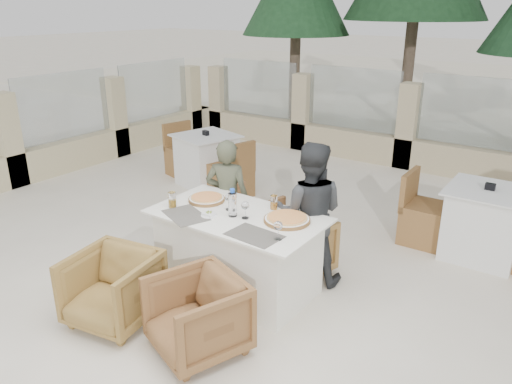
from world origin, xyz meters
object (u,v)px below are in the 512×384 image
Objects in this scene: pizza_right at (287,219)px; beer_glass_left at (172,200)px; diner_right at (309,214)px; beer_glass_right at (274,202)px; armchair_far_right at (295,246)px; wine_glass_near at (245,209)px; armchair_near_right at (197,316)px; wine_glass_corner at (278,229)px; armchair_far_left at (242,220)px; wine_glass_centre at (229,201)px; dining_table at (238,252)px; olive_dish at (209,214)px; armchair_near_left at (113,289)px; bg_table_b at (484,223)px; water_bottle at (232,203)px; bg_table_a at (207,160)px; pizza_left at (207,199)px; diner_left at (228,199)px.

beer_glass_left reaches higher than pizza_right.
beer_glass_right is at bearing 16.63° from diner_right.
beer_glass_right is at bearing 85.26° from armchair_far_right.
wine_glass_near is 1.07m from armchair_near_right.
beer_glass_left is (-1.20, 0.01, -0.02)m from wine_glass_corner.
armchair_far_left is at bearing 147.90° from pizza_right.
dining_table is at bearing -20.71° from wine_glass_centre.
beer_glass_right is 0.20× the size of armchair_near_right.
beer_glass_right is at bearing 57.08° from dining_table.
beer_glass_left is (-0.48, -0.26, -0.02)m from wine_glass_centre.
armchair_far_right is at bearing 62.78° from dining_table.
wine_glass_centre is 0.24m from olive_dish.
armchair_near_left is (0.07, -0.83, -0.53)m from beer_glass_left.
bg_table_b reaches higher than armchair_far_right.
pizza_right is at bearing -124.90° from bg_table_b.
wine_glass_centre is 0.26× the size of armchair_far_left.
armchair_near_left is (-0.75, -1.35, -0.52)m from beer_glass_right.
dining_table reaches higher than armchair_near_left.
olive_dish is 2.97m from bg_table_b.
dining_table reaches higher than armchair_near_right.
olive_dish is at bearing -138.62° from dining_table.
bg_table_b is at bearing 49.23° from dining_table.
armchair_far_left is at bearing 121.47° from water_bottle.
diner_right is at bearing -179.61° from armchair_far_left.
wine_glass_centre is at bearing -172.16° from pizza_right.
beer_glass_left is at bearing -40.56° from bg_table_a.
dining_table is 8.70× the size of wine_glass_corner.
beer_glass_right is at bearing 32.22° from beer_glass_left.
water_bottle is at bearing -39.61° from wine_glass_centre.
armchair_near_left reaches higher than armchair_near_right.
armchair_near_left is 0.42× the size of bg_table_a.
pizza_left is 0.44m from diner_left.
water_bottle is 0.16× the size of bg_table_a.
wine_glass_near is at bearing 25.99° from olive_dish.
armchair_near_left reaches higher than armchair_far_right.
pizza_right is 2.25× the size of wine_glass_centre.
beer_glass_right reaches higher than armchair_near_right.
pizza_right is 0.25× the size of bg_table_b.
armchair_near_left is 1.91m from diner_right.
armchair_far_right is (0.29, 0.56, -0.08)m from dining_table.
bg_table_a is at bearing 139.96° from wine_glass_corner.
dining_table is 1.13× the size of diner_right.
bg_table_b is at bearing 48.00° from beer_glass_right.
armchair_far_left is (-0.29, 0.89, -0.47)m from olive_dish.
beer_glass_left is at bearing 93.92° from armchair_far_left.
wine_glass_corner is at bearing -16.05° from water_bottle.
armchair_near_right is 0.53× the size of diner_left.
bg_table_a is (-1.56, 2.30, -0.46)m from beer_glass_left.
diner_right reaches higher than wine_glass_corner.
pizza_left is 0.33m from wine_glass_centre.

